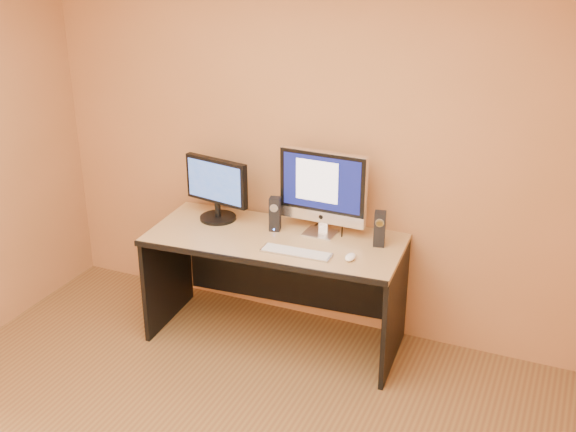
{
  "coord_description": "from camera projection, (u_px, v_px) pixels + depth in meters",
  "views": [
    {
      "loc": [
        1.64,
        -2.31,
        2.74
      ],
      "look_at": [
        0.0,
        1.49,
        0.99
      ],
      "focal_mm": 45.0,
      "sensor_mm": 36.0,
      "label": 1
    }
  ],
  "objects": [
    {
      "name": "walls",
      "position": [
        151.0,
        273.0,
        3.12
      ],
      "size": [
        4.0,
        4.0,
        2.6
      ],
      "primitive_type": null,
      "color": "#AA7044",
      "rests_on": "ground"
    },
    {
      "name": "desk",
      "position": [
        275.0,
        289.0,
        4.87
      ],
      "size": [
        1.71,
        0.84,
        0.77
      ],
      "primitive_type": null,
      "rotation": [
        0.0,
        0.0,
        0.06
      ],
      "color": "tan",
      "rests_on": "ground"
    },
    {
      "name": "imac",
      "position": [
        321.0,
        193.0,
        4.66
      ],
      "size": [
        0.6,
        0.24,
        0.57
      ],
      "primitive_type": null,
      "rotation": [
        0.0,
        0.0,
        -0.03
      ],
      "color": "silver",
      "rests_on": "desk"
    },
    {
      "name": "second_monitor",
      "position": [
        217.0,
        190.0,
        4.91
      ],
      "size": [
        0.54,
        0.34,
        0.44
      ],
      "primitive_type": null,
      "rotation": [
        0.0,
        0.0,
        -0.18
      ],
      "color": "black",
      "rests_on": "desk"
    },
    {
      "name": "speaker_left",
      "position": [
        275.0,
        214.0,
        4.79
      ],
      "size": [
        0.09,
        0.09,
        0.23
      ],
      "primitive_type": null,
      "rotation": [
        0.0,
        0.0,
        0.24
      ],
      "color": "black",
      "rests_on": "desk"
    },
    {
      "name": "speaker_right",
      "position": [
        380.0,
        229.0,
        4.56
      ],
      "size": [
        0.09,
        0.09,
        0.23
      ],
      "primitive_type": null,
      "rotation": [
        0.0,
        0.0,
        0.22
      ],
      "color": "black",
      "rests_on": "desk"
    },
    {
      "name": "keyboard",
      "position": [
        296.0,
        252.0,
        4.49
      ],
      "size": [
        0.45,
        0.14,
        0.02
      ],
      "primitive_type": "cube",
      "rotation": [
        0.0,
        0.0,
        0.04
      ],
      "color": "#B4B4B8",
      "rests_on": "desk"
    },
    {
      "name": "mouse",
      "position": [
        350.0,
        257.0,
        4.41
      ],
      "size": [
        0.06,
        0.11,
        0.04
      ],
      "primitive_type": "ellipsoid",
      "rotation": [
        0.0,
        0.0,
        -0.01
      ],
      "color": "white",
      "rests_on": "desk"
    },
    {
      "name": "cable_a",
      "position": [
        342.0,
        229.0,
        4.83
      ],
      "size": [
        0.08,
        0.22,
        0.01
      ],
      "primitive_type": "cylinder",
      "rotation": [
        1.57,
        0.0,
        0.31
      ],
      "color": "black",
      "rests_on": "desk"
    },
    {
      "name": "cable_b",
      "position": [
        319.0,
        223.0,
        4.93
      ],
      "size": [
        0.04,
        0.19,
        0.01
      ],
      "primitive_type": "cylinder",
      "rotation": [
        1.57,
        0.0,
        -0.18
      ],
      "color": "black",
      "rests_on": "desk"
    }
  ]
}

